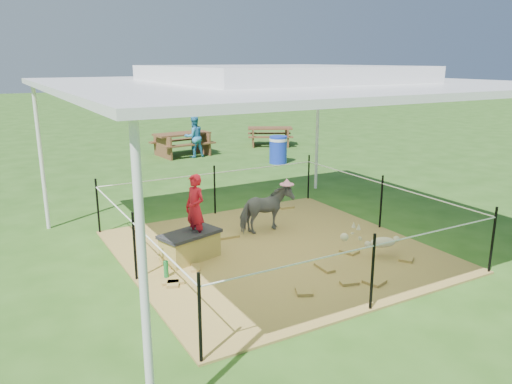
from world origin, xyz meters
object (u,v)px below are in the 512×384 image
picnic_table_near (182,144)px  pony (266,210)px  green_bottle (166,269)px  distant_person (194,137)px  trash_barrel (278,150)px  straw_bale (190,247)px  foal (383,240)px  picnic_table_far (270,136)px  woman (195,202)px

picnic_table_near → pony: bearing=-106.6°
green_bottle → pony: pony is taller
green_bottle → distant_person: (3.87, 8.24, 0.50)m
trash_barrel → distant_person: distant_person is taller
green_bottle → trash_barrel: 8.36m
straw_bale → foal: size_ratio=0.87×
straw_bale → green_bottle: size_ratio=3.60×
green_bottle → picnic_table_far: size_ratio=0.15×
foal → pony: bearing=136.8°
foal → picnic_table_far: 10.66m
woman → trash_barrel: (5.02, 5.69, -0.52)m
trash_barrel → foal: bearing=-109.6°
straw_bale → woman: size_ratio=0.83×
straw_bale → distant_person: size_ratio=0.66×
pony → picnic_table_near: pony is taller
foal → distant_person: (0.72, 9.18, 0.34)m
trash_barrel → distant_person: 2.78m
pony → trash_barrel: 6.23m
woman → green_bottle: size_ratio=4.32×
straw_bale → pony: pony is taller
pony → foal: bearing=-158.6°
green_bottle → pony: (2.20, 0.96, 0.29)m
picnic_table_near → distant_person: 0.59m
woman → distant_person: size_ratio=0.80×
straw_bale → woman: 0.71m
pony → foal: pony is taller
green_bottle → foal: foal is taller
picnic_table_near → green_bottle: bearing=-118.7°
picnic_table_far → green_bottle: bearing=-100.5°
trash_barrel → picnic_table_far: size_ratio=0.52×
straw_bale → foal: bearing=-28.1°
green_bottle → distant_person: bearing=64.8°
green_bottle → trash_barrel: bearing=47.2°
pony → picnic_table_near: bearing=-15.9°
foal → woman: bearing=171.1°
pony → green_bottle: bearing=108.4°
distant_person → picnic_table_far: bearing=-169.0°
green_bottle → picnic_table_near: picnic_table_near is taller
distant_person → foal: bearing=83.8°
green_bottle → picnic_table_far: picnic_table_far is taller
pony → distant_person: distant_person is taller
straw_bale → pony: 1.74m
green_bottle → picnic_table_far: (7.09, 8.97, 0.18)m
trash_barrel → picnic_table_near: trash_barrel is taller
woman → picnic_table_far: size_ratio=0.66×
woman → pony: size_ratio=1.07×
woman → picnic_table_near: size_ratio=0.59×
picnic_table_far → trash_barrel: bearing=-88.7°
pony → foal: size_ratio=0.98×
straw_bale → trash_barrel: 7.66m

